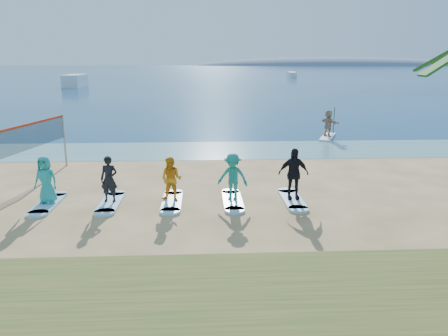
{
  "coord_description": "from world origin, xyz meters",
  "views": [
    {
      "loc": [
        -0.37,
        -13.73,
        5.08
      ],
      "look_at": [
        0.45,
        2.0,
        1.1
      ],
      "focal_mm": 35.0,
      "sensor_mm": 36.0,
      "label": 1
    }
  ],
  "objects_px": {
    "paddleboarder": "(328,123)",
    "surfboard_3": "(233,201)",
    "surfboard_0": "(48,204)",
    "student_3": "(233,177)",
    "boat_offshore_a": "(76,87)",
    "boat_offshore_b": "(292,78)",
    "student_2": "(171,179)",
    "surfboard_4": "(292,200)",
    "paddleboard": "(328,137)",
    "volleyball_net": "(3,145)",
    "surfboard_1": "(111,203)",
    "student_0": "(46,180)",
    "student_1": "(109,179)",
    "surfboard_2": "(172,202)",
    "student_4": "(293,174)"
  },
  "relations": [
    {
      "from": "paddleboard",
      "to": "student_4",
      "type": "distance_m",
      "value": 13.71
    },
    {
      "from": "student_2",
      "to": "surfboard_3",
      "type": "bearing_deg",
      "value": 16.8
    },
    {
      "from": "boat_offshore_a",
      "to": "student_1",
      "type": "relative_size",
      "value": 4.69
    },
    {
      "from": "surfboard_3",
      "to": "surfboard_4",
      "type": "bearing_deg",
      "value": 0.0
    },
    {
      "from": "boat_offshore_a",
      "to": "surfboard_3",
      "type": "height_order",
      "value": "boat_offshore_a"
    },
    {
      "from": "surfboard_3",
      "to": "boat_offshore_b",
      "type": "bearing_deg",
      "value": 77.28
    },
    {
      "from": "student_1",
      "to": "student_4",
      "type": "bearing_deg",
      "value": 6.64
    },
    {
      "from": "volleyball_net",
      "to": "student_0",
      "type": "relative_size",
      "value": 5.26
    },
    {
      "from": "surfboard_0",
      "to": "student_3",
      "type": "xyz_separation_m",
      "value": [
        6.58,
        0.0,
        0.9
      ]
    },
    {
      "from": "surfboard_3",
      "to": "student_2",
      "type": "bearing_deg",
      "value": 180.0
    },
    {
      "from": "boat_offshore_a",
      "to": "surfboard_2",
      "type": "distance_m",
      "value": 70.38
    },
    {
      "from": "volleyball_net",
      "to": "surfboard_0",
      "type": "relative_size",
      "value": 4.05
    },
    {
      "from": "boat_offshore_b",
      "to": "surfboard_4",
      "type": "xyz_separation_m",
      "value": [
        -20.93,
        -102.45,
        0.04
      ]
    },
    {
      "from": "paddleboarder",
      "to": "student_4",
      "type": "xyz_separation_m",
      "value": [
        -4.96,
        -12.75,
        0.05
      ]
    },
    {
      "from": "boat_offshore_a",
      "to": "student_1",
      "type": "height_order",
      "value": "student_1"
    },
    {
      "from": "student_4",
      "to": "paddleboarder",
      "type": "bearing_deg",
      "value": 67.63
    },
    {
      "from": "student_3",
      "to": "boat_offshore_a",
      "type": "bearing_deg",
      "value": 128.66
    },
    {
      "from": "student_0",
      "to": "surfboard_3",
      "type": "height_order",
      "value": "student_0"
    },
    {
      "from": "paddleboarder",
      "to": "surfboard_2",
      "type": "height_order",
      "value": "paddleboarder"
    },
    {
      "from": "paddleboard",
      "to": "surfboard_4",
      "type": "bearing_deg",
      "value": -87.91
    },
    {
      "from": "paddleboard",
      "to": "surfboard_3",
      "type": "distance_m",
      "value": 14.62
    },
    {
      "from": "paddleboarder",
      "to": "surfboard_0",
      "type": "relative_size",
      "value": 0.78
    },
    {
      "from": "paddleboarder",
      "to": "student_2",
      "type": "relative_size",
      "value": 1.07
    },
    {
      "from": "volleyball_net",
      "to": "student_1",
      "type": "distance_m",
      "value": 4.56
    },
    {
      "from": "boat_offshore_b",
      "to": "surfboard_0",
      "type": "relative_size",
      "value": 2.49
    },
    {
      "from": "boat_offshore_a",
      "to": "student_4",
      "type": "xyz_separation_m",
      "value": [
        26.13,
        -66.94,
        1.03
      ]
    },
    {
      "from": "paddleboard",
      "to": "surfboard_1",
      "type": "relative_size",
      "value": 1.36
    },
    {
      "from": "boat_offshore_b",
      "to": "volleyball_net",
      "type": "bearing_deg",
      "value": -105.67
    },
    {
      "from": "surfboard_1",
      "to": "boat_offshore_a",
      "type": "bearing_deg",
      "value": 106.28
    },
    {
      "from": "boat_offshore_b",
      "to": "surfboard_0",
      "type": "height_order",
      "value": "boat_offshore_b"
    },
    {
      "from": "boat_offshore_a",
      "to": "surfboard_3",
      "type": "distance_m",
      "value": 71.09
    },
    {
      "from": "paddleboarder",
      "to": "surfboard_3",
      "type": "bearing_deg",
      "value": 125.83
    },
    {
      "from": "volleyball_net",
      "to": "student_1",
      "type": "height_order",
      "value": "volleyball_net"
    },
    {
      "from": "surfboard_4",
      "to": "paddleboarder",
      "type": "bearing_deg",
      "value": 68.74
    },
    {
      "from": "boat_offshore_b",
      "to": "surfboard_0",
      "type": "distance_m",
      "value": 106.67
    },
    {
      "from": "paddleboarder",
      "to": "surfboard_0",
      "type": "xyz_separation_m",
      "value": [
        -13.73,
        -12.75,
        -0.93
      ]
    },
    {
      "from": "student_2",
      "to": "surfboard_4",
      "type": "height_order",
      "value": "student_2"
    },
    {
      "from": "boat_offshore_a",
      "to": "boat_offshore_b",
      "type": "height_order",
      "value": "boat_offshore_a"
    },
    {
      "from": "volleyball_net",
      "to": "student_1",
      "type": "xyz_separation_m",
      "value": [
        4.19,
        -1.52,
        -0.99
      ]
    },
    {
      "from": "student_0",
      "to": "student_3",
      "type": "height_order",
      "value": "student_3"
    },
    {
      "from": "paddleboarder",
      "to": "student_0",
      "type": "distance_m",
      "value": 18.74
    },
    {
      "from": "paddleboard",
      "to": "student_2",
      "type": "height_order",
      "value": "student_2"
    },
    {
      "from": "paddleboard",
      "to": "surfboard_0",
      "type": "distance_m",
      "value": 18.74
    },
    {
      "from": "boat_offshore_a",
      "to": "surfboard_2",
      "type": "height_order",
      "value": "boat_offshore_a"
    },
    {
      "from": "paddleboarder",
      "to": "surfboard_3",
      "type": "distance_m",
      "value": 14.65
    },
    {
      "from": "paddleboarder",
      "to": "boat_offshore_b",
      "type": "bearing_deg",
      "value": -34.97
    },
    {
      "from": "paddleboarder",
      "to": "surfboard_1",
      "type": "distance_m",
      "value": 17.22
    },
    {
      "from": "surfboard_1",
      "to": "surfboard_4",
      "type": "bearing_deg",
      "value": 0.0
    },
    {
      "from": "surfboard_3",
      "to": "surfboard_4",
      "type": "height_order",
      "value": "same"
    },
    {
      "from": "surfboard_1",
      "to": "surfboard_3",
      "type": "bearing_deg",
      "value": 0.0
    }
  ]
}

